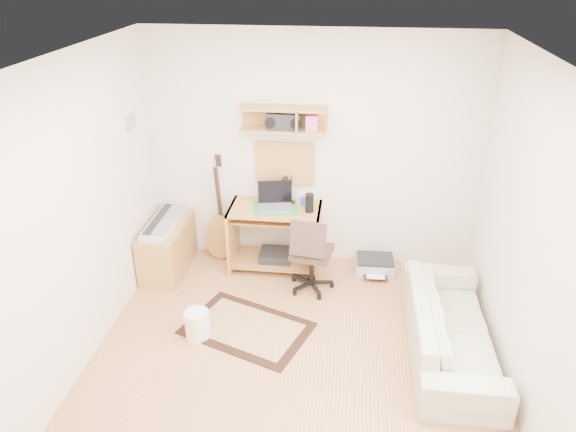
# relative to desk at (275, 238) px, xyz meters

# --- Properties ---
(floor) EXTENTS (3.60, 4.00, 0.01)m
(floor) POSITION_rel_desk_xyz_m (0.38, -1.73, -0.38)
(floor) COLOR #B87C4C
(floor) RESTS_ON ground
(ceiling) EXTENTS (3.60, 4.00, 0.01)m
(ceiling) POSITION_rel_desk_xyz_m (0.38, -1.73, 2.23)
(ceiling) COLOR white
(ceiling) RESTS_ON ground
(back_wall) EXTENTS (3.60, 0.01, 2.60)m
(back_wall) POSITION_rel_desk_xyz_m (0.38, 0.28, 0.93)
(back_wall) COLOR beige
(back_wall) RESTS_ON ground
(left_wall) EXTENTS (0.01, 4.00, 2.60)m
(left_wall) POSITION_rel_desk_xyz_m (-1.43, -1.73, 0.93)
(left_wall) COLOR beige
(left_wall) RESTS_ON ground
(right_wall) EXTENTS (0.01, 4.00, 2.60)m
(right_wall) POSITION_rel_desk_xyz_m (2.18, -1.73, 0.93)
(right_wall) COLOR beige
(right_wall) RESTS_ON ground
(wall_shelf) EXTENTS (0.90, 0.25, 0.26)m
(wall_shelf) POSITION_rel_desk_xyz_m (0.08, 0.15, 1.32)
(wall_shelf) COLOR #BC8742
(wall_shelf) RESTS_ON back_wall
(cork_board) EXTENTS (0.64, 0.03, 0.49)m
(cork_board) POSITION_rel_desk_xyz_m (0.08, 0.25, 0.79)
(cork_board) COLOR #AB7A55
(cork_board) RESTS_ON back_wall
(wall_photo) EXTENTS (0.02, 0.20, 0.15)m
(wall_photo) POSITION_rel_desk_xyz_m (-1.41, -0.23, 1.34)
(wall_photo) COLOR #4C8CBF
(wall_photo) RESTS_ON left_wall
(desk) EXTENTS (1.00, 0.55, 0.75)m
(desk) POSITION_rel_desk_xyz_m (0.00, 0.00, 0.00)
(desk) COLOR #BC8742
(desk) RESTS_ON floor
(laptop) EXTENTS (0.42, 0.42, 0.28)m
(laptop) POSITION_rel_desk_xyz_m (0.00, -0.02, 0.51)
(laptop) COLOR silver
(laptop) RESTS_ON desk
(speaker) EXTENTS (0.09, 0.09, 0.21)m
(speaker) POSITION_rel_desk_xyz_m (0.38, -0.05, 0.48)
(speaker) COLOR black
(speaker) RESTS_ON desk
(desk_lamp) EXTENTS (0.11, 0.11, 0.33)m
(desk_lamp) POSITION_rel_desk_xyz_m (0.16, 0.14, 0.54)
(desk_lamp) COLOR black
(desk_lamp) RESTS_ON desk
(pencil_cup) EXTENTS (0.07, 0.07, 0.10)m
(pencil_cup) POSITION_rel_desk_xyz_m (0.30, 0.10, 0.42)
(pencil_cup) COLOR #3540A0
(pencil_cup) RESTS_ON desk
(boombox) EXTENTS (0.35, 0.16, 0.18)m
(boombox) POSITION_rel_desk_xyz_m (0.08, 0.15, 1.30)
(boombox) COLOR black
(boombox) RESTS_ON wall_shelf
(rug) EXTENTS (1.35, 1.12, 0.02)m
(rug) POSITION_rel_desk_xyz_m (-0.11, -1.15, -0.37)
(rug) COLOR #C7B586
(rug) RESTS_ON floor
(task_chair) EXTENTS (0.52, 0.52, 0.88)m
(task_chair) POSITION_rel_desk_xyz_m (0.44, -0.38, 0.07)
(task_chair) COLOR #3A2A22
(task_chair) RESTS_ON floor
(cabinet) EXTENTS (0.40, 0.90, 0.55)m
(cabinet) POSITION_rel_desk_xyz_m (-1.20, -0.18, -0.10)
(cabinet) COLOR #BC8742
(cabinet) RESTS_ON floor
(music_keyboard) EXTENTS (0.27, 0.85, 0.07)m
(music_keyboard) POSITION_rel_desk_xyz_m (-1.20, -0.18, 0.21)
(music_keyboard) COLOR #B2B5BA
(music_keyboard) RESTS_ON cabinet
(guitar) EXTENTS (0.33, 0.21, 1.25)m
(guitar) POSITION_rel_desk_xyz_m (-0.67, 0.13, 0.25)
(guitar) COLOR #B57C37
(guitar) RESTS_ON floor
(waste_basket) EXTENTS (0.27, 0.27, 0.28)m
(waste_basket) POSITION_rel_desk_xyz_m (-0.55, -1.31, -0.24)
(waste_basket) COLOR white
(waste_basket) RESTS_ON floor
(printer) EXTENTS (0.43, 0.34, 0.16)m
(printer) POSITION_rel_desk_xyz_m (1.13, 0.04, -0.29)
(printer) COLOR #A5A8AA
(printer) RESTS_ON floor
(sofa) EXTENTS (0.53, 1.80, 0.70)m
(sofa) POSITION_rel_desk_xyz_m (1.76, -1.23, -0.02)
(sofa) COLOR #B8B192
(sofa) RESTS_ON floor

